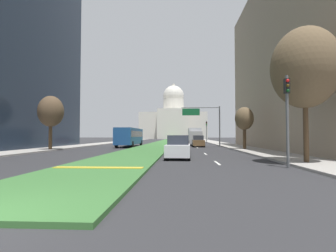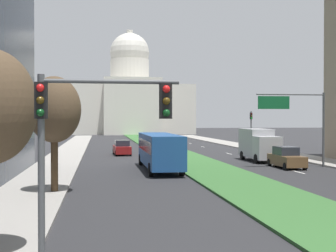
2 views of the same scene
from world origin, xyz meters
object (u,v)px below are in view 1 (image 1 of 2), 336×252
(traffic_light_near_right, at_px, (287,109))
(traffic_light_far_right, at_px, (207,129))
(overhead_guide_sign, at_px, (205,118))
(sedan_midblock, at_px, (198,142))
(street_tree_right_mid, at_px, (244,119))
(sedan_lead_stopped, at_px, (178,148))
(street_tree_right_near, at_px, (305,68))
(sedan_distant, at_px, (135,140))
(city_bus, at_px, (130,136))
(street_tree_left_mid, at_px, (51,112))
(capitol_building, at_px, (173,121))
(box_truck_delivery, at_px, (195,136))

(traffic_light_near_right, distance_m, traffic_light_far_right, 44.74)
(overhead_guide_sign, relative_size, sedan_midblock, 1.43)
(overhead_guide_sign, xyz_separation_m, street_tree_right_mid, (4.08, -8.70, -0.81))
(overhead_guide_sign, height_order, sedan_lead_stopped, overhead_guide_sign)
(street_tree_right_near, distance_m, sedan_distant, 44.66)
(city_bus, bearing_deg, street_tree_right_near, -55.84)
(sedan_midblock, bearing_deg, street_tree_right_mid, -59.07)
(traffic_light_near_right, bearing_deg, street_tree_right_mid, 83.64)
(overhead_guide_sign, bearing_deg, street_tree_right_near, -80.45)
(street_tree_right_mid, bearing_deg, sedan_midblock, 120.93)
(street_tree_left_mid, relative_size, street_tree_right_mid, 1.22)
(traffic_light_far_right, distance_m, sedan_lead_stopped, 39.83)
(capitol_building, relative_size, street_tree_right_near, 4.04)
(traffic_light_near_right, relative_size, sedan_midblock, 1.14)
(overhead_guide_sign, xyz_separation_m, street_tree_right_near, (4.06, -24.15, 1.44))
(street_tree_left_mid, bearing_deg, sedan_lead_stopped, -31.31)
(street_tree_right_near, height_order, street_tree_left_mid, street_tree_right_near)
(street_tree_left_mid, relative_size, sedan_midblock, 1.44)
(sedan_midblock, xyz_separation_m, box_truck_delivery, (-0.17, 6.37, 0.83))
(overhead_guide_sign, xyz_separation_m, sedan_distant, (-14.38, 16.18, -3.86))
(capitol_building, distance_m, box_truck_delivery, 91.88)
(city_bus, bearing_deg, traffic_light_far_right, 53.14)
(box_truck_delivery, bearing_deg, overhead_guide_sign, -78.63)
(traffic_light_near_right, height_order, sedan_midblock, traffic_light_near_right)
(street_tree_left_mid, bearing_deg, street_tree_right_near, -28.85)
(sedan_distant, bearing_deg, box_truck_delivery, -36.98)
(sedan_midblock, relative_size, sedan_distant, 1.01)
(street_tree_left_mid, distance_m, sedan_distant, 28.10)
(sedan_distant, bearing_deg, overhead_guide_sign, -48.38)
(city_bus, bearing_deg, capitol_building, 87.64)
(street_tree_right_near, relative_size, city_bus, 0.79)
(city_bus, bearing_deg, box_truck_delivery, 31.42)
(street_tree_right_near, bearing_deg, sedan_lead_stopped, 156.17)
(overhead_guide_sign, bearing_deg, sedan_distant, 131.62)
(sedan_midblock, height_order, box_truck_delivery, box_truck_delivery)
(overhead_guide_sign, bearing_deg, street_tree_right_mid, -64.88)
(overhead_guide_sign, xyz_separation_m, street_tree_left_mid, (-19.46, -11.19, -0.01))
(traffic_light_far_right, xyz_separation_m, sedan_lead_stopped, (-6.18, -39.27, -2.47))
(traffic_light_near_right, distance_m, sedan_midblock, 26.29)
(traffic_light_far_right, bearing_deg, street_tree_left_mid, -125.86)
(sedan_midblock, bearing_deg, box_truck_delivery, 91.57)
(traffic_light_near_right, xyz_separation_m, overhead_guide_sign, (-2.15, 26.04, 1.36))
(capitol_building, xyz_separation_m, street_tree_right_mid, (12.15, -106.30, -5.69))
(overhead_guide_sign, bearing_deg, sedan_midblock, -176.54)
(capitol_building, relative_size, box_truck_delivery, 5.51)
(capitol_building, xyz_separation_m, traffic_light_far_right, (10.22, -78.90, -6.24))
(traffic_light_near_right, distance_m, sedan_lead_stopped, 8.61)
(traffic_light_near_right, height_order, street_tree_right_mid, street_tree_right_mid)
(street_tree_right_mid, xyz_separation_m, sedan_lead_stopped, (-8.11, -11.87, -3.02))
(sedan_lead_stopped, relative_size, city_bus, 0.39)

